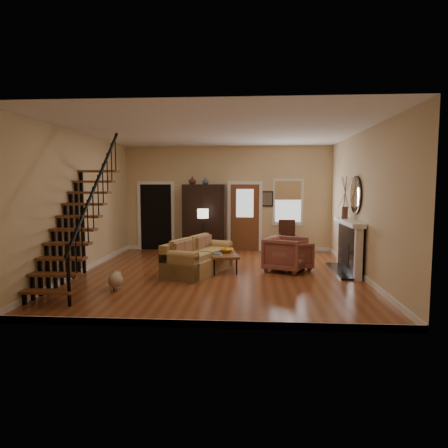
# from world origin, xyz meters

# --- Properties ---
(room) EXTENTS (7.00, 7.33, 3.30)m
(room) POSITION_xyz_m (-0.41, 1.76, 1.51)
(room) COLOR brown
(room) RESTS_ON ground
(staircase) EXTENTS (0.94, 2.80, 3.20)m
(staircase) POSITION_xyz_m (-2.78, -1.30, 1.60)
(staircase) COLOR brown
(staircase) RESTS_ON ground
(fireplace) EXTENTS (0.33, 1.95, 2.30)m
(fireplace) POSITION_xyz_m (3.13, 0.50, 0.74)
(fireplace) COLOR black
(fireplace) RESTS_ON ground
(armoire) EXTENTS (1.30, 0.60, 2.10)m
(armoire) POSITION_xyz_m (-0.70, 3.15, 1.05)
(armoire) COLOR black
(armoire) RESTS_ON ground
(vase_a) EXTENTS (0.24, 0.24, 0.25)m
(vase_a) POSITION_xyz_m (-1.05, 3.05, 2.22)
(vase_a) COLOR #4C2619
(vase_a) RESTS_ON armoire
(vase_b) EXTENTS (0.20, 0.20, 0.21)m
(vase_b) POSITION_xyz_m (-0.65, 3.05, 2.21)
(vase_b) COLOR #334C60
(vase_b) RESTS_ON armoire
(sofa) EXTENTS (1.54, 2.24, 0.77)m
(sofa) POSITION_xyz_m (-0.49, 0.16, 0.38)
(sofa) COLOR #AA894D
(sofa) RESTS_ON ground
(coffee_table) EXTENTS (0.83, 1.21, 0.43)m
(coffee_table) POSITION_xyz_m (0.08, 0.43, 0.21)
(coffee_table) COLOR brown
(coffee_table) RESTS_ON ground
(bowl) EXTENTS (0.38, 0.38, 0.09)m
(bowl) POSITION_xyz_m (0.13, 0.58, 0.47)
(bowl) COLOR orange
(bowl) RESTS_ON coffee_table
(books) EXTENTS (0.20, 0.28, 0.05)m
(books) POSITION_xyz_m (-0.04, 0.13, 0.45)
(books) COLOR beige
(books) RESTS_ON coffee_table
(armchair_left) EXTENTS (1.20, 1.18, 0.84)m
(armchair_left) POSITION_xyz_m (1.59, 0.49, 0.42)
(armchair_left) COLOR maroon
(armchair_left) RESTS_ON ground
(armchair_right) EXTENTS (0.97, 0.96, 0.72)m
(armchair_right) POSITION_xyz_m (1.81, 0.69, 0.36)
(armchair_right) COLOR maroon
(armchair_right) RESTS_ON ground
(floor_lamp) EXTENTS (0.35, 0.35, 1.40)m
(floor_lamp) POSITION_xyz_m (-0.63, 2.24, 0.70)
(floor_lamp) COLOR black
(floor_lamp) RESTS_ON ground
(side_chair) EXTENTS (0.54, 0.54, 1.02)m
(side_chair) POSITION_xyz_m (1.85, 2.95, 0.51)
(side_chair) COLOR #351B11
(side_chair) RESTS_ON ground
(dog) EXTENTS (0.38, 0.54, 0.35)m
(dog) POSITION_xyz_m (-1.95, -1.48, 0.18)
(dog) COLOR tan
(dog) RESTS_ON ground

